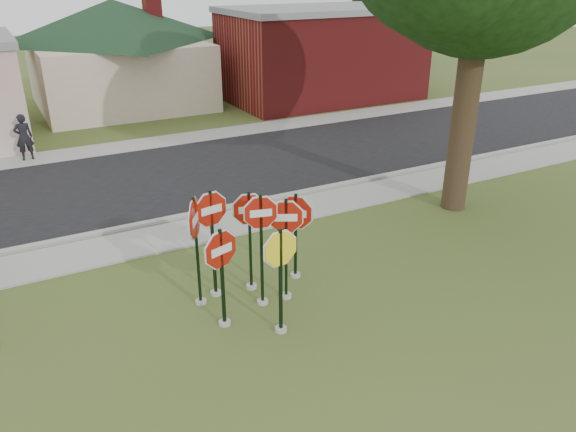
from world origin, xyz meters
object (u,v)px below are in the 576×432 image
stop_sign_yellow (281,269)px  stop_sign_left (222,266)px  stop_sign_center (261,236)px  pedestrian (24,137)px

stop_sign_yellow → stop_sign_left: bearing=140.6°
stop_sign_center → stop_sign_left: 1.10m
stop_sign_center → pedestrian: size_ratio=1.52×
pedestrian → stop_sign_left: bearing=96.6°
stop_sign_yellow → pedestrian: bearing=103.5°
stop_sign_center → stop_sign_yellow: stop_sign_center is taller
stop_sign_yellow → stop_sign_left: size_ratio=1.05×
stop_sign_left → pedestrian: (-2.44, 13.20, -0.43)m
stop_sign_center → stop_sign_left: (-1.02, -0.34, -0.25)m
stop_sign_left → pedestrian: stop_sign_left is taller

